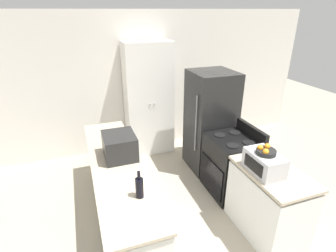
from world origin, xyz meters
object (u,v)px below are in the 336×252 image
object	(u,v)px
wine_bottle	(139,187)
toaster_oven	(264,163)
fruit_bowl	(266,151)
refrigerator	(210,122)
pantry_cabinet	(149,100)
microwave	(120,146)
stove	(231,165)

from	to	relation	value
wine_bottle	toaster_oven	size ratio (longest dim) A/B	0.66
toaster_oven	fruit_bowl	bearing A→B (deg)	168.28
refrigerator	toaster_oven	xyz separation A→B (m)	(-0.17, -1.59, 0.15)
pantry_cabinet	wine_bottle	world-z (taller)	pantry_cabinet
pantry_cabinet	microwave	xyz separation A→B (m)	(-0.83, -1.60, -0.01)
microwave	fruit_bowl	world-z (taller)	fruit_bowl
stove	wine_bottle	world-z (taller)	wine_bottle
stove	fruit_bowl	xyz separation A→B (m)	(-0.16, -0.83, 0.71)
fruit_bowl	refrigerator	bearing A→B (deg)	83.61
microwave	fruit_bowl	bearing A→B (deg)	-31.23
pantry_cabinet	toaster_oven	bearing A→B (deg)	-75.51
microwave	wine_bottle	bearing A→B (deg)	-87.20
stove	microwave	bearing A→B (deg)	177.80
stove	refrigerator	xyz separation A→B (m)	(0.02, 0.76, 0.40)
pantry_cabinet	refrigerator	world-z (taller)	pantry_cabinet
wine_bottle	refrigerator	bearing A→B (deg)	43.86
microwave	refrigerator	bearing A→B (deg)	22.99
fruit_bowl	pantry_cabinet	bearing A→B (deg)	104.36
pantry_cabinet	wine_bottle	xyz separation A→B (m)	(-0.79, -2.44, -0.05)
stove	microwave	distance (m)	1.72
refrigerator	toaster_oven	world-z (taller)	refrigerator
refrigerator	wine_bottle	distance (m)	2.23
stove	refrigerator	bearing A→B (deg)	88.33
microwave	wine_bottle	world-z (taller)	microwave
pantry_cabinet	stove	world-z (taller)	pantry_cabinet
microwave	fruit_bowl	distance (m)	1.72
microwave	fruit_bowl	xyz separation A→B (m)	(1.46, -0.89, 0.12)
pantry_cabinet	refrigerator	bearing A→B (deg)	-48.01
pantry_cabinet	stove	size ratio (longest dim) A/B	2.01
toaster_oven	fruit_bowl	distance (m)	0.15
pantry_cabinet	wine_bottle	bearing A→B (deg)	-107.81
pantry_cabinet	microwave	size ratio (longest dim) A/B	4.71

